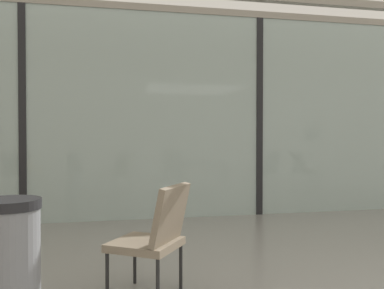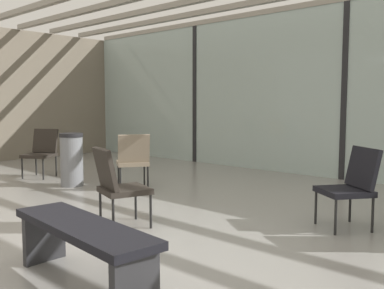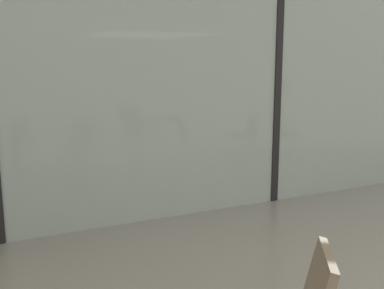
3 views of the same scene
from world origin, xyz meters
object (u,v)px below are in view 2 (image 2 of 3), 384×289
object	(u,v)px
lounge_chair_2	(352,183)
trash_bin	(72,159)
lounge_chair_5	(117,182)
lounge_chair_3	(133,158)
waiting_bench	(82,237)
lounge_chair_1	(42,150)

from	to	relation	value
lounge_chair_2	trash_bin	xyz separation A→B (m)	(-4.32, -0.70, -0.06)
lounge_chair_5	lounge_chair_3	bearing A→B (deg)	-26.74
lounge_chair_2	lounge_chair_3	world-z (taller)	same
trash_bin	lounge_chair_3	bearing A→B (deg)	27.41
lounge_chair_3	trash_bin	world-z (taller)	lounge_chair_3
lounge_chair_2	lounge_chair_3	distance (m)	3.38
lounge_chair_2	waiting_bench	xyz separation A→B (m)	(-0.85, -2.79, -0.13)
lounge_chair_2	lounge_chair_5	distance (m)	2.52
waiting_bench	lounge_chair_2	bearing A→B (deg)	-101.61
waiting_bench	trash_bin	bearing A→B (deg)	-25.72
waiting_bench	lounge_chair_5	bearing A→B (deg)	-42.06
lounge_chair_1	lounge_chair_2	world-z (taller)	same
lounge_chair_1	lounge_chair_3	bearing A→B (deg)	-18.59
lounge_chair_5	trash_bin	size ratio (longest dim) A/B	1.01
lounge_chair_1	trash_bin	bearing A→B (deg)	-34.37
lounge_chair_2	trash_bin	world-z (taller)	lounge_chair_2
lounge_chair_1	lounge_chair_5	world-z (taller)	same
lounge_chair_2	lounge_chair_1	bearing A→B (deg)	-137.87
lounge_chair_3	waiting_bench	size ratio (longest dim) A/B	0.57
trash_bin	waiting_bench	bearing A→B (deg)	-31.06
lounge_chair_1	waiting_bench	world-z (taller)	lounge_chair_1
lounge_chair_1	lounge_chair_5	distance (m)	3.81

